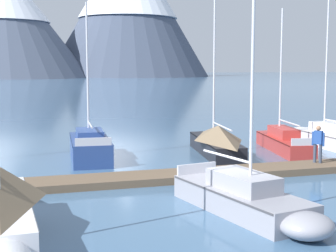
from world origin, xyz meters
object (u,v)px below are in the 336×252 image
at_px(sailboat_mid_dock_starboard, 248,199).
at_px(sailboat_far_berth, 215,140).
at_px(sailboat_end_of_dock, 327,137).
at_px(sailboat_outer_slip, 282,141).
at_px(person_on_dock, 318,142).
at_px(sailboat_mid_dock_port, 89,145).

xyz_separation_m(sailboat_mid_dock_starboard, sailboat_far_berth, (3.93, 10.24, 0.26)).
relative_size(sailboat_mid_dock_starboard, sailboat_end_of_dock, 1.03).
distance_m(sailboat_mid_dock_starboard, sailboat_outer_slip, 12.92).
height_order(sailboat_far_berth, sailboat_outer_slip, sailboat_far_berth).
relative_size(sailboat_mid_dock_starboard, person_on_dock, 5.26).
bearing_deg(person_on_dock, sailboat_outer_slip, 73.86).
distance_m(sailboat_far_berth, person_on_dock, 5.77).
height_order(sailboat_outer_slip, sailboat_end_of_dock, sailboat_end_of_dock).
distance_m(sailboat_far_berth, sailboat_end_of_dock, 7.49).
bearing_deg(person_on_dock, sailboat_end_of_dock, 48.22).
bearing_deg(sailboat_mid_dock_starboard, sailboat_end_of_dock, 42.78).
distance_m(sailboat_mid_dock_starboard, sailboat_end_of_dock, 15.54).
relative_size(sailboat_mid_dock_port, sailboat_mid_dock_starboard, 0.88).
bearing_deg(sailboat_far_berth, sailboat_mid_dock_port, 168.33).
bearing_deg(sailboat_outer_slip, sailboat_far_berth, 178.80).
bearing_deg(person_on_dock, sailboat_mid_dock_starboard, -142.00).
relative_size(sailboat_mid_dock_port, sailboat_end_of_dock, 0.91).
xyz_separation_m(sailboat_far_berth, sailboat_end_of_dock, (7.48, 0.32, -0.24)).
height_order(sailboat_far_berth, person_on_dock, sailboat_far_berth).
bearing_deg(sailboat_end_of_dock, person_on_dock, -131.78).
bearing_deg(sailboat_mid_dock_starboard, person_on_dock, 38.00).
distance_m(sailboat_mid_dock_starboard, person_on_dock, 8.33).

